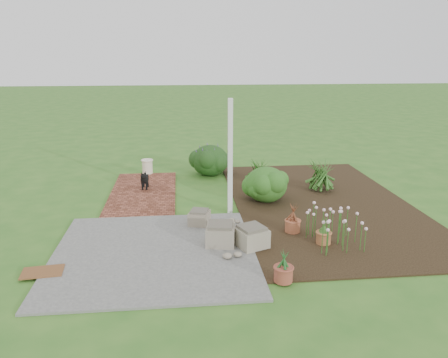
{
  "coord_description": "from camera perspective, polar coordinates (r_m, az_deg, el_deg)",
  "views": [
    {
      "loc": [
        -0.75,
        -8.83,
        3.39
      ],
      "look_at": [
        0.2,
        0.4,
        0.7
      ],
      "focal_mm": 35.0,
      "sensor_mm": 36.0,
      "label": 1
    }
  ],
  "objects": [
    {
      "name": "stone_trough_far",
      "position": [
        8.88,
        -3.24,
        -5.11
      ],
      "size": [
        0.49,
        0.49,
        0.26
      ],
      "primitive_type": "cube",
      "rotation": [
        0.0,
        0.0,
        -0.29
      ],
      "color": "gray",
      "rests_on": "concrete_patio"
    },
    {
      "name": "evergreen_shrub",
      "position": [
        10.25,
        5.53,
        -0.58
      ],
      "size": [
        1.18,
        1.18,
        0.84
      ],
      "primitive_type": "ellipsoid",
      "rotation": [
        0.0,
        0.0,
        -0.23
      ],
      "color": "#0B400D",
      "rests_on": "garden_bed"
    },
    {
      "name": "agapanthus_clump_front",
      "position": [
        11.83,
        4.46,
        1.43
      ],
      "size": [
        0.82,
        0.82,
        0.72
      ],
      "primitive_type": null,
      "rotation": [
        0.0,
        0.0,
        -0.01
      ],
      "color": "#0A3810",
      "rests_on": "garden_bed"
    },
    {
      "name": "stone_trough_mid",
      "position": [
        7.98,
        -0.44,
        -7.32
      ],
      "size": [
        0.58,
        0.58,
        0.34
      ],
      "primitive_type": "cube",
      "rotation": [
        0.0,
        0.0,
        -0.16
      ],
      "color": "#77695B",
      "rests_on": "concrete_patio"
    },
    {
      "name": "pink_flower_patch",
      "position": [
        8.18,
        13.88,
        -5.95
      ],
      "size": [
        1.12,
        1.12,
        0.69
      ],
      "primitive_type": null,
      "rotation": [
        0.0,
        0.0,
        0.03
      ],
      "color": "#113D0F",
      "rests_on": "garden_bed"
    },
    {
      "name": "concrete_patio",
      "position": [
        7.85,
        -9.08,
        -9.45
      ],
      "size": [
        3.5,
        3.5,
        0.04
      ],
      "primitive_type": "cube",
      "color": "#5C5C5A",
      "rests_on": "ground"
    },
    {
      "name": "purple_flowering_bush",
      "position": [
        12.51,
        -1.83,
        2.55
      ],
      "size": [
        1.34,
        1.34,
        0.89
      ],
      "primitive_type": "ellipsoid",
      "rotation": [
        0.0,
        0.0,
        0.34
      ],
      "color": "black",
      "rests_on": "ground"
    },
    {
      "name": "coir_doormat",
      "position": [
        7.64,
        -22.63,
        -11.12
      ],
      "size": [
        0.67,
        0.47,
        0.02
      ],
      "primitive_type": "cube",
      "rotation": [
        0.0,
        0.0,
        0.11
      ],
      "color": "brown",
      "rests_on": "concrete_patio"
    },
    {
      "name": "black_dog",
      "position": [
        11.27,
        -10.34,
        0.02
      ],
      "size": [
        0.17,
        0.52,
        0.45
      ],
      "rotation": [
        0.0,
        0.0,
        -0.06
      ],
      "color": "black",
      "rests_on": "brick_path"
    },
    {
      "name": "terracotta_pot_small_right",
      "position": [
        6.85,
        7.76,
        -12.2
      ],
      "size": [
        0.38,
        0.38,
        0.24
      ],
      "primitive_type": "cylinder",
      "rotation": [
        0.0,
        0.0,
        -0.44
      ],
      "color": "brown",
      "rests_on": "garden_bed"
    },
    {
      "name": "terracotta_pot_small_left",
      "position": [
        8.24,
        12.87,
        -7.48
      ],
      "size": [
        0.27,
        0.27,
        0.22
      ],
      "primitive_type": "cylinder",
      "rotation": [
        0.0,
        0.0,
        -0.02
      ],
      "color": "#A06036",
      "rests_on": "garden_bed"
    },
    {
      "name": "stone_trough_near",
      "position": [
        7.9,
        3.62,
        -7.64
      ],
      "size": [
        0.65,
        0.65,
        0.33
      ],
      "primitive_type": "cube",
      "rotation": [
        0.0,
        0.0,
        0.4
      ],
      "color": "gray",
      "rests_on": "concrete_patio"
    },
    {
      "name": "cream_ceramic_urn",
      "position": [
        12.74,
        -9.98,
        1.6
      ],
      "size": [
        0.32,
        0.32,
        0.4
      ],
      "primitive_type": "cylinder",
      "rotation": [
        0.0,
        0.0,
        -0.07
      ],
      "color": "#EFE3C5",
      "rests_on": "brick_path"
    },
    {
      "name": "brick_path",
      "position": [
        11.14,
        -10.49,
        -1.71
      ],
      "size": [
        1.6,
        3.5,
        0.04
      ],
      "primitive_type": "cube",
      "color": "brown",
      "rests_on": "ground"
    },
    {
      "name": "garden_bed",
      "position": [
        10.44,
        12.62,
        -3.1
      ],
      "size": [
        4.0,
        7.0,
        0.03
      ],
      "primitive_type": "cube",
      "color": "black",
      "rests_on": "ground"
    },
    {
      "name": "veranda_post",
      "position": [
        9.24,
        0.81,
        2.78
      ],
      "size": [
        0.1,
        0.1,
        2.5
      ],
      "primitive_type": "cube",
      "color": "white",
      "rests_on": "ground"
    },
    {
      "name": "ground",
      "position": [
        9.49,
        -0.96,
        -4.77
      ],
      "size": [
        80.0,
        80.0,
        0.0
      ],
      "primitive_type": "plane",
      "color": "#316A21",
      "rests_on": "ground"
    },
    {
      "name": "agapanthus_clump_back",
      "position": [
        11.25,
        12.51,
        0.9
      ],
      "size": [
        1.35,
        1.35,
        0.94
      ],
      "primitive_type": null,
      "rotation": [
        0.0,
        0.0,
        0.37
      ],
      "color": "#14360E",
      "rests_on": "garden_bed"
    },
    {
      "name": "terracotta_pot_bronze",
      "position": [
        8.65,
        8.96,
        -6.05
      ],
      "size": [
        0.39,
        0.39,
        0.24
      ],
      "primitive_type": "cylinder",
      "rotation": [
        0.0,
        0.0,
        0.4
      ],
      "color": "#B3603C",
      "rests_on": "garden_bed"
    }
  ]
}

